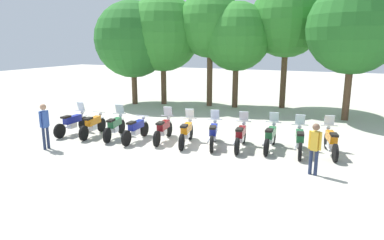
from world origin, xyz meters
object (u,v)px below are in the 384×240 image
(motorcycle_1, at_px, (93,125))
(motorcycle_2, at_px, (115,126))
(motorcycle_9, at_px, (299,140))
(tree_3, at_px, (237,37))
(motorcycle_6, at_px, (213,133))
(tree_1, at_px, (163,33))
(motorcycle_8, at_px, (270,137))
(person_1, at_px, (315,145))
(motorcycle_7, at_px, (241,136))
(tree_0, at_px, (133,40))
(tree_5, at_px, (354,28))
(motorcycle_10, at_px, (331,141))
(motorcycle_0, at_px, (73,123))
(tree_2, at_px, (210,25))
(person_0, at_px, (44,123))
(tree_4, at_px, (287,21))
(motorcycle_3, at_px, (136,129))
(motorcycle_5, at_px, (186,132))
(motorcycle_4, at_px, (163,129))

(motorcycle_1, xyz_separation_m, motorcycle_2, (1.08, 0.11, 0.01))
(motorcycle_9, xyz_separation_m, tree_3, (-4.87, 8.11, 3.87))
(motorcycle_6, relative_size, tree_1, 0.30)
(motorcycle_8, distance_m, person_1, 2.74)
(motorcycle_7, distance_m, tree_3, 9.63)
(motorcycle_7, bearing_deg, tree_3, 11.89)
(motorcycle_7, xyz_separation_m, tree_0, (-9.28, 6.96, 3.72))
(tree_1, height_order, tree_5, tree_5)
(motorcycle_1, relative_size, motorcycle_10, 1.01)
(motorcycle_0, relative_size, motorcycle_7, 1.00)
(motorcycle_0, relative_size, tree_2, 0.30)
(tree_2, bearing_deg, motorcycle_9, -50.68)
(person_0, height_order, person_1, person_0)
(person_1, bearing_deg, motorcycle_2, 97.31)
(tree_2, height_order, tree_5, tree_2)
(motorcycle_2, height_order, motorcycle_6, same)
(motorcycle_10, height_order, tree_2, tree_2)
(motorcycle_8, bearing_deg, motorcycle_7, 105.61)
(motorcycle_9, distance_m, tree_4, 10.59)
(motorcycle_7, relative_size, tree_2, 0.30)
(motorcycle_3, bearing_deg, motorcycle_5, -84.31)
(motorcycle_0, distance_m, motorcycle_9, 9.81)
(motorcycle_2, bearing_deg, motorcycle_1, 82.90)
(motorcycle_0, height_order, motorcycle_10, same)
(motorcycle_0, relative_size, tree_0, 0.33)
(motorcycle_6, relative_size, tree_0, 0.32)
(person_0, relative_size, tree_0, 0.26)
(motorcycle_2, relative_size, motorcycle_6, 1.01)
(motorcycle_1, bearing_deg, person_0, 160.34)
(motorcycle_0, relative_size, tree_4, 0.29)
(motorcycle_5, xyz_separation_m, person_1, (4.98, -1.43, 0.44))
(person_0, xyz_separation_m, tree_4, (6.99, 12.54, 4.29))
(motorcycle_8, bearing_deg, person_1, -141.28)
(person_1, distance_m, tree_0, 15.27)
(motorcycle_8, bearing_deg, tree_2, 33.65)
(motorcycle_1, bearing_deg, motorcycle_2, -94.05)
(motorcycle_0, distance_m, tree_0, 8.82)
(motorcycle_1, xyz_separation_m, motorcycle_7, (6.50, 0.76, 0.01))
(motorcycle_4, distance_m, motorcycle_6, 2.17)
(motorcycle_2, height_order, motorcycle_10, same)
(motorcycle_4, xyz_separation_m, tree_0, (-6.03, 7.23, 3.72))
(motorcycle_8, relative_size, motorcycle_10, 1.01)
(tree_5, bearing_deg, motorcycle_1, -142.39)
(person_1, height_order, tree_5, tree_5)
(motorcycle_4, xyz_separation_m, tree_1, (-4.23, 8.01, 4.11))
(motorcycle_7, relative_size, tree_0, 0.33)
(motorcycle_2, xyz_separation_m, motorcycle_6, (4.33, 0.55, 0.00))
(motorcycle_7, xyz_separation_m, motorcycle_10, (3.24, 0.59, 0.00))
(motorcycle_1, bearing_deg, tree_0, 10.00)
(motorcycle_4, bearing_deg, motorcycle_9, -93.05)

